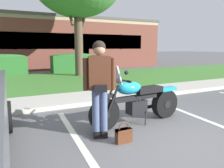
% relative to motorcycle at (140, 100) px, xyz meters
% --- Properties ---
extents(ground_plane, '(140.00, 140.00, 0.00)m').
position_rel_motorcycle_xyz_m(ground_plane, '(-0.11, -0.96, -0.49)').
color(ground_plane, '#565659').
extents(curb_strip, '(60.00, 0.20, 0.12)m').
position_rel_motorcycle_xyz_m(curb_strip, '(-0.11, 1.88, -0.43)').
color(curb_strip, '#B7B2A8').
rests_on(curb_strip, ground).
extents(concrete_walk, '(60.00, 1.50, 0.08)m').
position_rel_motorcycle_xyz_m(concrete_walk, '(-0.11, 2.73, -0.45)').
color(concrete_walk, '#B7B2A8').
rests_on(concrete_walk, ground).
extents(grass_lawn, '(60.00, 6.46, 0.06)m').
position_rel_motorcycle_xyz_m(grass_lawn, '(-0.11, 6.71, -0.46)').
color(grass_lawn, '#3D752D').
rests_on(grass_lawn, ground).
extents(stall_stripe_0, '(0.49, 4.39, 0.01)m').
position_rel_motorcycle_xyz_m(stall_stripe_0, '(-1.54, -0.76, -0.49)').
color(stall_stripe_0, silver).
rests_on(stall_stripe_0, ground).
extents(stall_stripe_1, '(0.49, 4.39, 0.01)m').
position_rel_motorcycle_xyz_m(stall_stripe_1, '(1.35, -0.76, -0.49)').
color(stall_stripe_1, silver).
rests_on(stall_stripe_1, ground).
extents(motorcycle, '(2.24, 0.82, 1.26)m').
position_rel_motorcycle_xyz_m(motorcycle, '(0.00, 0.00, 0.00)').
color(motorcycle, black).
rests_on(motorcycle, ground).
extents(rider_person, '(0.55, 0.37, 1.70)m').
position_rel_motorcycle_xyz_m(rider_person, '(-1.07, -0.29, 0.50)').
color(rider_person, black).
rests_on(rider_person, ground).
extents(handbag, '(0.28, 0.13, 0.36)m').
position_rel_motorcycle_xyz_m(handbag, '(-0.83, -0.74, -0.34)').
color(handbag, '#562D19').
rests_on(handbag, ground).
extents(hedge_center_left, '(2.72, 0.90, 1.24)m').
position_rel_motorcycle_xyz_m(hedge_center_left, '(1.73, 10.06, 0.16)').
color(hedge_center_left, '#286028').
rests_on(hedge_center_left, ground).
extents(brick_building, '(23.09, 9.26, 3.90)m').
position_rel_motorcycle_xyz_m(brick_building, '(-1.48, 16.58, 1.46)').
color(brick_building, brown).
rests_on(brick_building, ground).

